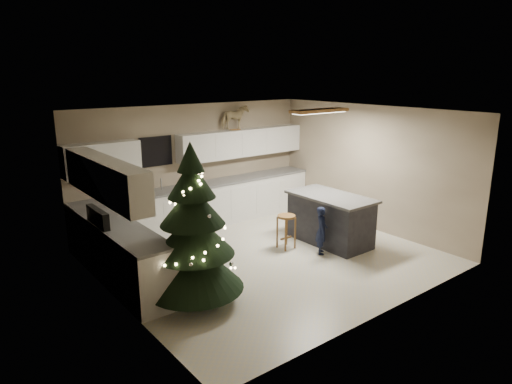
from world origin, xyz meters
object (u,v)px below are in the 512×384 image
at_px(toddler, 322,230).
at_px(christmas_tree, 193,238).
at_px(bar_stool, 286,223).
at_px(rocking_horse, 235,117).
at_px(island, 330,219).

bearing_deg(toddler, christmas_tree, 134.60).
bearing_deg(toddler, bar_stool, 71.23).
relative_size(toddler, rocking_horse, 1.45).
bearing_deg(island, rocking_horse, 101.18).
bearing_deg(bar_stool, christmas_tree, -163.24).
xyz_separation_m(island, rocking_horse, (-0.49, 2.47, 1.80)).
bearing_deg(christmas_tree, rocking_horse, 45.97).
bearing_deg(toddler, island, -19.56).
height_order(bar_stool, rocking_horse, rocking_horse).
bearing_deg(island, toddler, -151.37).
relative_size(christmas_tree, toddler, 2.64).
relative_size(island, rocking_horse, 2.76).
distance_m(island, bar_stool, 0.93).
xyz_separation_m(toddler, rocking_horse, (0.06, 2.77, 1.83)).
distance_m(bar_stool, toddler, 0.68).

